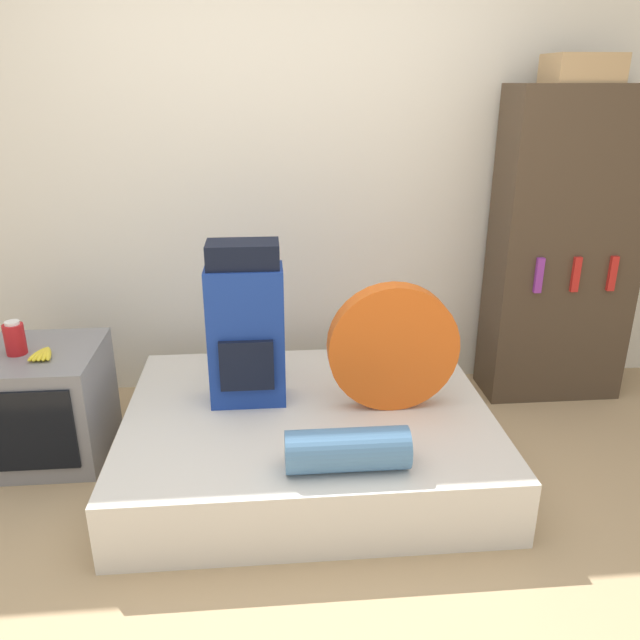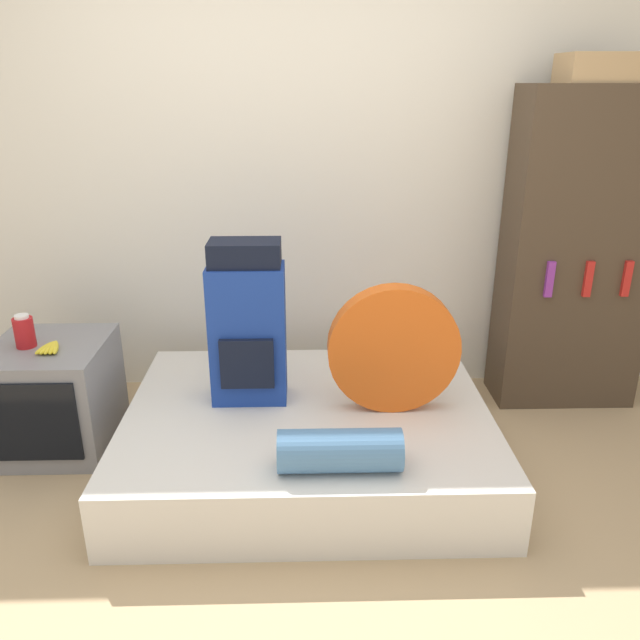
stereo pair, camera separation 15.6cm
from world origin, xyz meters
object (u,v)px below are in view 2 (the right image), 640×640
sleeping_roll (340,451)px  canister (24,332)px  backpack (248,326)px  tent_bag (393,349)px  cardboard_box (597,68)px  bookshelf (577,253)px  television (54,395)px

sleeping_roll → canister: canister is taller
backpack → tent_bag: backpack is taller
backpack → cardboard_box: 2.15m
bookshelf → cardboard_box: size_ratio=5.01×
tent_bag → television: (-1.68, 0.22, -0.33)m
tent_bag → cardboard_box: cardboard_box is taller
tent_bag → canister: tent_bag is taller
bookshelf → canister: bearing=-170.7°
backpack → television: 1.09m
backpack → tent_bag: size_ratio=1.29×
television → canister: canister is taller
canister → bookshelf: bearing=9.3°
television → cardboard_box: size_ratio=1.71×
television → cardboard_box: bearing=9.2°
backpack → bookshelf: (1.78, 0.56, 0.19)m
sleeping_roll → bookshelf: bearing=40.7°
backpack → cardboard_box: bearing=17.3°
backpack → television: size_ratio=1.31×
tent_bag → cardboard_box: bearing=32.1°
sleeping_roll → television: (-1.41, 0.72, -0.11)m
backpack → bookshelf: size_ratio=0.45×
sleeping_roll → television: bearing=152.8°
backpack → sleeping_roll: 0.80m
backpack → sleeping_roll: backpack is taller
tent_bag → bookshelf: (1.10, 0.68, 0.27)m
bookshelf → cardboard_box: bearing=-160.2°
bookshelf → sleeping_roll: bearing=-139.3°
tent_bag → canister: (-1.77, 0.21, 0.02)m
canister → sleeping_roll: bearing=-25.4°
tent_bag → bookshelf: bookshelf is taller
television → bookshelf: size_ratio=0.34×
backpack → canister: bearing=175.5°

